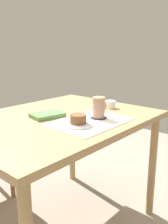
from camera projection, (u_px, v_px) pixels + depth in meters
The scene contains 8 objects.
dining_table at pixel (58, 130), 1.47m from camera, with size 1.13×0.86×0.75m.
placemat at pixel (90, 122), 1.35m from camera, with size 0.43×0.31×0.00m, color white.
pastry_plate at pixel (78, 124), 1.27m from camera, with size 0.15×0.15×0.01m, color white.
pastry at pixel (78, 119), 1.27m from camera, with size 0.08×0.08×0.05m, color brown.
coffee_coaster at pixel (99, 118), 1.41m from camera, with size 0.09×0.09×0.01m, color #232328.
coffee_mug at pixel (99, 107), 1.40m from camera, with size 0.10×0.07×0.12m.
sugar_bowl at pixel (110, 104), 1.65m from camera, with size 0.07×0.07×0.05m, color white.
small_book at pixel (47, 115), 1.44m from camera, with size 0.18×0.12×0.02m, color #598C4C.
Camera 1 is at (-0.95, -1.03, 1.14)m, focal length 40.00 mm.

